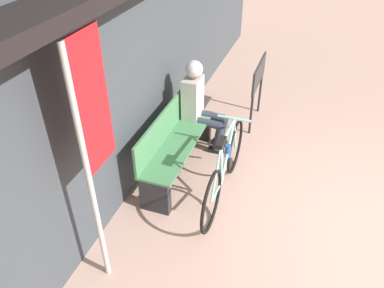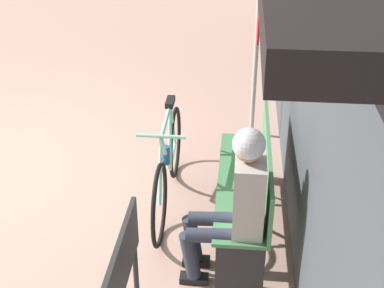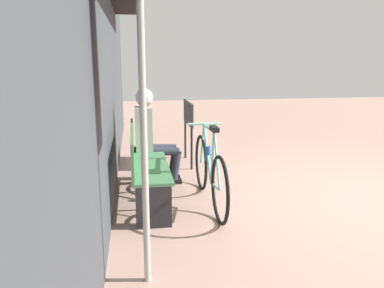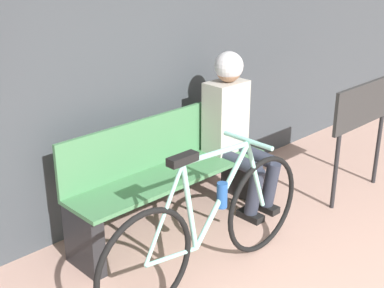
{
  "view_description": "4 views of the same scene",
  "coord_description": "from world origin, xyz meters",
  "px_view_note": "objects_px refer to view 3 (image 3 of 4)",
  "views": [
    {
      "loc": [
        -3.04,
        1.14,
        3.19
      ],
      "look_at": [
        0.22,
        2.27,
        0.73
      ],
      "focal_mm": 35.0,
      "sensor_mm": 36.0,
      "label": 1
    },
    {
      "loc": [
        4.4,
        2.5,
        2.93
      ],
      "look_at": [
        0.53,
        2.13,
        0.77
      ],
      "focal_mm": 50.0,
      "sensor_mm": 36.0,
      "label": 2
    },
    {
      "loc": [
        -3.74,
        2.74,
        1.64
      ],
      "look_at": [
        0.25,
        2.11,
        0.74
      ],
      "focal_mm": 35.0,
      "sensor_mm": 36.0,
      "label": 3
    },
    {
      "loc": [
        -1.84,
        -0.16,
        2.14
      ],
      "look_at": [
        0.61,
        2.36,
        0.75
      ],
      "focal_mm": 50.0,
      "sensor_mm": 36.0,
      "label": 4
    }
  ],
  "objects_px": {
    "person_seated": "(150,130)",
    "banner_pole": "(142,74)",
    "park_bench_near": "(145,166)",
    "bicycle": "(209,171)",
    "signboard": "(188,118)"
  },
  "relations": [
    {
      "from": "person_seated",
      "to": "banner_pole",
      "type": "bearing_deg",
      "value": 176.11
    },
    {
      "from": "park_bench_near",
      "to": "bicycle",
      "type": "relative_size",
      "value": 0.95
    },
    {
      "from": "park_bench_near",
      "to": "bicycle",
      "type": "bearing_deg",
      "value": -110.73
    },
    {
      "from": "person_seated",
      "to": "park_bench_near",
      "type": "bearing_deg",
      "value": 170.7
    },
    {
      "from": "park_bench_near",
      "to": "banner_pole",
      "type": "relative_size",
      "value": 0.72
    },
    {
      "from": "person_seated",
      "to": "signboard",
      "type": "bearing_deg",
      "value": -35.98
    },
    {
      "from": "banner_pole",
      "to": "signboard",
      "type": "distance_m",
      "value": 3.32
    },
    {
      "from": "bicycle",
      "to": "banner_pole",
      "type": "distance_m",
      "value": 1.92
    },
    {
      "from": "bicycle",
      "to": "banner_pole",
      "type": "xyz_separation_m",
      "value": [
        -1.33,
        0.78,
        1.15
      ]
    },
    {
      "from": "bicycle",
      "to": "signboard",
      "type": "relative_size",
      "value": 1.76
    },
    {
      "from": "park_bench_near",
      "to": "signboard",
      "type": "bearing_deg",
      "value": -26.17
    },
    {
      "from": "bicycle",
      "to": "person_seated",
      "type": "height_order",
      "value": "person_seated"
    },
    {
      "from": "park_bench_near",
      "to": "bicycle",
      "type": "height_order",
      "value": "bicycle"
    },
    {
      "from": "person_seated",
      "to": "signboard",
      "type": "xyz_separation_m",
      "value": [
        0.89,
        -0.64,
        0.01
      ]
    },
    {
      "from": "person_seated",
      "to": "banner_pole",
      "type": "distance_m",
      "value": 2.38
    }
  ]
}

